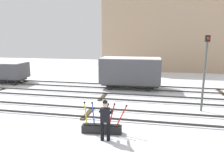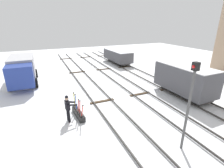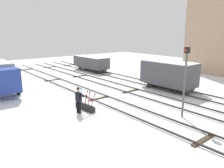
# 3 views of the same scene
# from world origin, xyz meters

# --- Properties ---
(ground_plane) EXTENTS (60.00, 60.00, 0.00)m
(ground_plane) POSITION_xyz_m (0.00, 0.00, 0.00)
(ground_plane) COLOR white
(track_main_line) EXTENTS (44.00, 1.94, 0.18)m
(track_main_line) POSITION_xyz_m (0.00, 0.00, 0.11)
(track_main_line) COLOR #2D2B28
(track_main_line) RESTS_ON ground_plane
(track_siding_near) EXTENTS (44.00, 1.94, 0.18)m
(track_siding_near) POSITION_xyz_m (0.00, 3.51, 0.11)
(track_siding_near) COLOR #2D2B28
(track_siding_near) RESTS_ON ground_plane
(track_siding_far) EXTENTS (44.00, 1.94, 0.18)m
(track_siding_far) POSITION_xyz_m (0.00, 6.70, 0.11)
(track_siding_far) COLOR #2D2B28
(track_siding_far) RESTS_ON ground_plane
(switch_lever_frame) EXTENTS (2.05, 0.52, 1.45)m
(switch_lever_frame) POSITION_xyz_m (1.39, -2.19, 0.25)
(switch_lever_frame) COLOR black
(switch_lever_frame) RESTS_ON ground_plane
(rail_worker) EXTENTS (0.58, 0.71, 1.77)m
(rail_worker) POSITION_xyz_m (1.71, -2.85, 1.00)
(rail_worker) COLOR black
(rail_worker) RESTS_ON ground_plane
(signal_post) EXTENTS (0.24, 0.32, 4.36)m
(signal_post) POSITION_xyz_m (6.38, 1.81, 2.63)
(signal_post) COLOR #4C4C4C
(signal_post) RESTS_ON ground_plane
(apartment_building) EXTENTS (15.43, 5.58, 12.67)m
(apartment_building) POSITION_xyz_m (4.26, 19.21, 6.34)
(apartment_building) COLOR tan
(apartment_building) RESTS_ON ground_plane
(freight_car_back_track) EXTENTS (5.00, 2.33, 2.62)m
(freight_car_back_track) POSITION_xyz_m (1.62, 6.70, 1.49)
(freight_car_back_track) COLOR #2D2B28
(freight_car_back_track) RESTS_ON ground_plane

